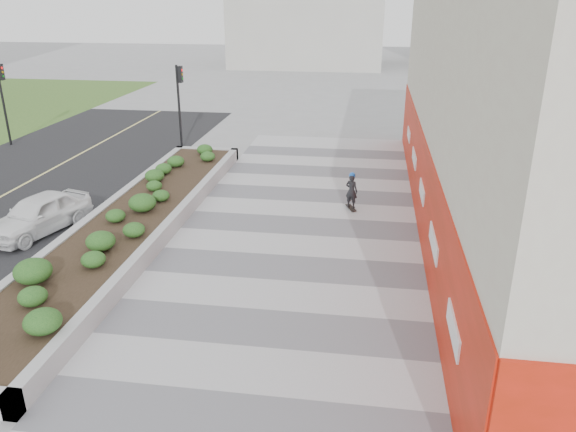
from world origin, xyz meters
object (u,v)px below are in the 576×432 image
object	(u,v)px
skateboarder	(352,191)
traffic_signal_near	(180,95)
traffic_signal_far	(3,92)
planter	(133,219)
car_white	(38,214)

from	to	relation	value
skateboarder	traffic_signal_near	bearing A→B (deg)	118.90
traffic_signal_near	traffic_signal_far	world-z (taller)	same
planter	traffic_signal_near	world-z (taller)	traffic_signal_near
planter	skateboarder	distance (m)	7.77
planter	traffic_signal_far	world-z (taller)	traffic_signal_far
planter	car_white	bearing A→B (deg)	-168.67
traffic_signal_near	skateboarder	size ratio (longest dim) A/B	2.96
car_white	skateboarder	bearing A→B (deg)	36.59
skateboarder	car_white	xyz separation A→B (m)	(-10.14, -3.66, -0.08)
planter	skateboarder	bearing A→B (deg)	23.19
skateboarder	car_white	size ratio (longest dim) A/B	0.38
traffic_signal_far	planter	bearing A→B (deg)	-42.46
skateboarder	car_white	bearing A→B (deg)	178.74
traffic_signal_near	car_white	bearing A→B (deg)	-96.54
planter	traffic_signal_far	bearing A→B (deg)	137.54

